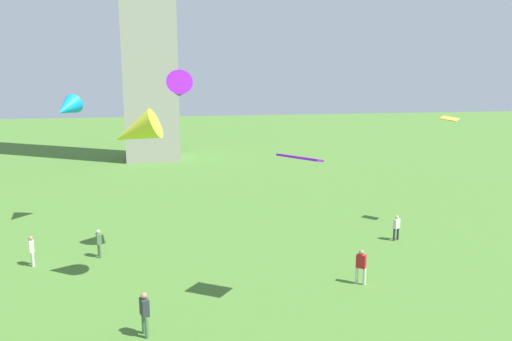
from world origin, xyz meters
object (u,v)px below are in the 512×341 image
person_1 (32,249)px  kite_flying_4 (179,89)px  person_2 (145,311)px  kite_flying_0 (66,108)px  person_4 (99,242)px  kite_flying_1 (450,119)px  person_0 (396,226)px  person_3 (361,265)px  kite_flying_3 (300,158)px  kite_flying_2 (136,132)px

person_1 → kite_flying_4: 11.55m
person_2 → kite_flying_0: (-5.05, 15.76, 6.87)m
person_4 → kite_flying_4: bearing=-108.2°
person_4 → kite_flying_1: kite_flying_1 is taller
kite_flying_0 → person_0: bearing=3.5°
person_0 → person_3: person_3 is taller
kite_flying_1 → kite_flying_4: kite_flying_4 is taller
person_3 → kite_flying_3: (-3.62, -1.62, 5.61)m
person_1 → kite_flying_3: (12.56, -7.25, 5.67)m
kite_flying_2 → kite_flying_3: (6.75, -3.57, -0.84)m
person_3 → kite_flying_2: bearing=-149.5°
kite_flying_2 → person_1: bearing=-108.6°
person_0 → person_4: (-17.57, 0.62, 0.00)m
kite_flying_4 → kite_flying_0: bearing=-43.1°
person_0 → kite_flying_2: 16.88m
person_3 → person_0: bearing=91.1°
person_0 → kite_flying_1: kite_flying_1 is taller
kite_flying_1 → kite_flying_0: bearing=-141.1°
person_2 → kite_flying_4: (1.95, 9.10, 8.21)m
person_4 → kite_flying_3: bearing=-148.2°
person_0 → kite_flying_2: (-15.11, -3.68, 6.55)m
person_1 → person_2: size_ratio=0.91×
person_0 → person_1: person_1 is taller
person_4 → kite_flying_0: bearing=1.8°
person_4 → kite_flying_3: 13.39m
person_4 → kite_flying_1: size_ratio=1.23×
person_0 → kite_flying_4: bearing=-27.2°
kite_flying_0 → kite_flying_4: 9.76m
person_0 → kite_flying_0: size_ratio=0.63×
person_3 → kite_flying_3: kite_flying_3 is taller
person_2 → kite_flying_1: kite_flying_1 is taller
person_0 → person_3: bearing=25.2°
person_1 → kite_flying_2: 9.47m
person_2 → person_4: person_2 is taller
person_3 → kite_flying_4: kite_flying_4 is taller
person_1 → person_3: bearing=-127.3°
kite_flying_2 → kite_flying_4: 5.11m
person_0 → kite_flying_0: kite_flying_0 is taller
person_1 → person_4: 3.41m
kite_flying_0 → kite_flying_3: size_ratio=1.20×
person_0 → kite_flying_3: (-8.36, -7.25, 5.70)m
person_4 → person_2: bearing=178.8°
person_1 → kite_flying_0: kite_flying_0 is taller
person_0 → kite_flying_4: 15.38m
kite_flying_3 → kite_flying_2: bearing=-174.6°
kite_flying_1 → kite_flying_2: size_ratio=0.47×
person_2 → person_3: (10.12, 2.89, -0.03)m
kite_flying_0 → kite_flying_3: (11.56, -14.48, -1.29)m
person_1 → kite_flying_1: kite_flying_1 is taller
person_1 → kite_flying_4: size_ratio=0.69×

